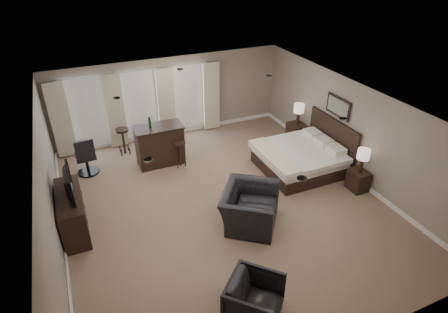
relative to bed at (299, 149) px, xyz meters
name	(u,v)px	position (x,y,z in m)	size (l,w,h in m)	color
room	(223,159)	(-2.58, -0.60, 0.61)	(7.60, 8.60, 2.64)	#775F4C
window_bay	(141,107)	(-3.58, 3.51, 0.51)	(5.25, 0.20, 2.30)	silver
bed	(299,149)	(0.00, 0.00, 0.00)	(2.16, 2.06, 1.38)	silver
nightstand_near	(358,180)	(0.89, -1.45, -0.41)	(0.41, 0.50, 0.55)	black
nightstand_far	(296,133)	(0.89, 1.45, -0.37)	(0.48, 0.58, 0.64)	black
lamp_near	(362,161)	(0.89, -1.45, 0.19)	(0.31, 0.31, 0.65)	beige
lamp_far	(298,114)	(0.89, 1.45, 0.29)	(0.33, 0.33, 0.68)	beige
wall_art	(338,107)	(1.12, 0.00, 1.06)	(0.04, 0.96, 0.56)	slate
dresser	(72,213)	(-6.03, -0.13, -0.21)	(0.53, 1.64, 0.95)	black
tv	(67,193)	(-6.03, -0.13, 0.34)	(1.05, 0.61, 0.14)	black
armchair_near	(250,202)	(-2.32, -1.51, -0.09)	(1.37, 0.89, 1.20)	black
armchair_far	(255,298)	(-3.38, -3.77, -0.24)	(0.88, 0.82, 0.90)	black
bar_counter	(160,145)	(-3.46, 1.94, -0.09)	(1.36, 0.71, 1.19)	black
bar_stool_left	(124,141)	(-4.33, 2.94, -0.27)	(0.39, 0.39, 0.83)	black
bar_stool_right	(180,154)	(-2.99, 1.57, -0.30)	(0.37, 0.37, 0.77)	black
desk_chair	(85,155)	(-5.49, 2.24, -0.12)	(0.58, 0.58, 1.14)	black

